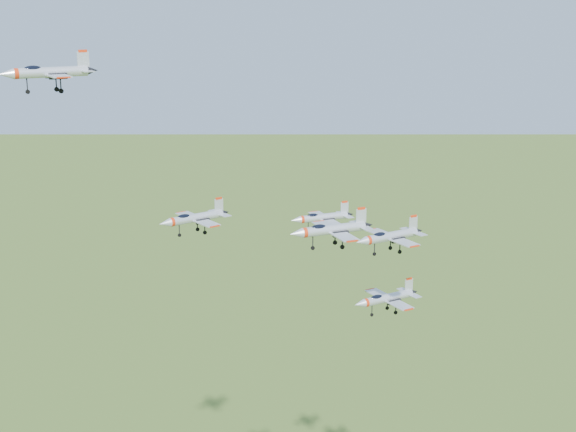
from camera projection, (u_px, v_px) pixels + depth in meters
jet_lead at (48, 72)px, 111.42m from camera, size 13.84×11.49×3.70m
jet_left_high at (194, 218)px, 115.30m from camera, size 11.54×9.49×3.09m
jet_right_high at (331, 229)px, 108.24m from camera, size 12.41×10.46×3.34m
jet_left_low at (322, 217)px, 134.89m from camera, size 11.46×9.69×3.09m
jet_right_low at (389, 236)px, 125.74m from camera, size 13.18×10.91×3.52m
jet_trail at (386, 298)px, 143.13m from camera, size 13.98×11.60×3.73m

